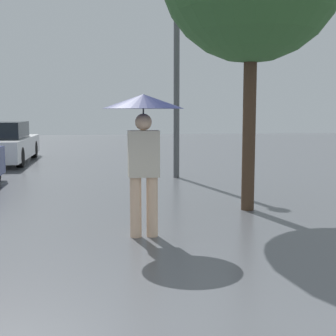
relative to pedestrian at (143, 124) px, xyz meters
The scene contains 3 objects.
pedestrian is the anchor object (origin of this frame).
parked_car_farthest 9.91m from the pedestrian, 110.97° to the left, with size 1.70×4.57×1.25m.
street_lamp 5.57m from the pedestrian, 76.38° to the left, with size 0.33×0.33×4.81m.
Camera 1 is at (-0.30, -2.15, 1.56)m, focal length 50.00 mm.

